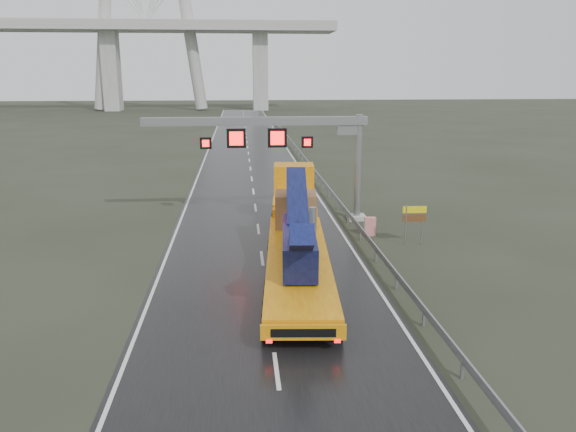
{
  "coord_description": "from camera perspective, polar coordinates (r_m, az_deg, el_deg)",
  "views": [
    {
      "loc": [
        -1.09,
        -19.16,
        9.82
      ],
      "look_at": [
        1.15,
        6.79,
        3.2
      ],
      "focal_mm": 35.0,
      "sensor_mm": 36.0,
      "label": 1
    }
  ],
  "objects": [
    {
      "name": "road",
      "position": [
        59.98,
        -3.84,
        4.82
      ],
      "size": [
        11.0,
        200.0,
        0.02
      ],
      "primitive_type": "cube",
      "color": "black",
      "rests_on": "ground"
    },
    {
      "name": "ground",
      "position": [
        21.56,
        -1.53,
        -12.84
      ],
      "size": [
        400.0,
        400.0,
        0.0
      ],
      "primitive_type": "plane",
      "color": "#282C1E",
      "rests_on": "ground"
    },
    {
      "name": "sign_gantry",
      "position": [
        37.53,
        -0.02,
        7.82
      ],
      "size": [
        14.9,
        1.2,
        7.42
      ],
      "color": "#9D9E99",
      "rests_on": "ground"
    },
    {
      "name": "heavy_haul_truck",
      "position": [
        31.14,
        0.83,
        -0.6
      ],
      "size": [
        4.47,
        20.35,
        4.74
      ],
      "rotation": [
        0.0,
        0.0,
        -0.08
      ],
      "color": "#F4A90D",
      "rests_on": "ground"
    },
    {
      "name": "exit_sign_pair",
      "position": [
        33.59,
        12.71,
        -0.14
      ],
      "size": [
        1.39,
        0.1,
        2.39
      ],
      "rotation": [
        0.0,
        0.0,
        -0.03
      ],
      "color": "gray",
      "rests_on": "ground"
    },
    {
      "name": "guardrail",
      "position": [
        50.51,
        3.34,
        3.84
      ],
      "size": [
        0.2,
        140.0,
        1.4
      ],
      "primitive_type": null,
      "color": "gray",
      "rests_on": "ground"
    },
    {
      "name": "striped_barrier",
      "position": [
        35.34,
        8.32,
        -1.05
      ],
      "size": [
        0.7,
        0.39,
        1.16
      ],
      "primitive_type": "cube",
      "rotation": [
        0.0,
        0.0,
        -0.04
      ],
      "color": "red",
      "rests_on": "ground"
    }
  ]
}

